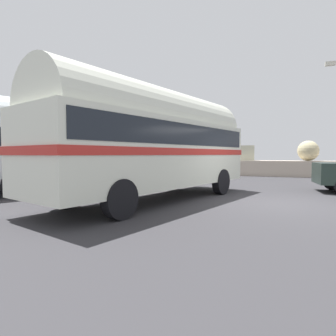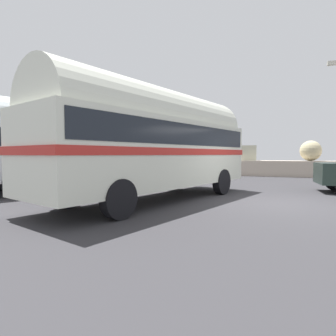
{
  "view_description": "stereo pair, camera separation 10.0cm",
  "coord_description": "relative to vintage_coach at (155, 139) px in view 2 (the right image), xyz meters",
  "views": [
    {
      "loc": [
        0.1,
        -9.32,
        1.55
      ],
      "look_at": [
        -3.18,
        -1.02,
        1.11
      ],
      "focal_mm": 29.9,
      "sensor_mm": 36.0,
      "label": 1
    },
    {
      "loc": [
        0.19,
        -9.28,
        1.55
      ],
      "look_at": [
        -3.18,
        -1.02,
        1.11
      ],
      "focal_mm": 29.9,
      "sensor_mm": 36.0,
      "label": 2
    }
  ],
  "objects": [
    {
      "name": "ground",
      "position": [
        3.68,
        0.91,
        -2.04
      ],
      "size": [
        32.0,
        26.0,
        0.02
      ],
      "color": "#323135"
    },
    {
      "name": "vintage_coach",
      "position": [
        0.0,
        0.0,
        0.0
      ],
      "size": [
        4.64,
        8.91,
        3.7
      ],
      "rotation": [
        0.0,
        0.0,
        -0.27
      ],
      "color": "black",
      "rests_on": "ground"
    },
    {
      "name": "second_coach",
      "position": [
        -4.76,
        1.58,
        0.0
      ],
      "size": [
        5.83,
        8.78,
        3.7
      ],
      "rotation": [
        0.0,
        0.0,
        -0.44
      ],
      "color": "black",
      "rests_on": "ground"
    },
    {
      "name": "breakwater",
      "position": [
        3.35,
        12.69,
        -1.3
      ],
      "size": [
        31.36,
        2.36,
        2.47
      ],
      "color": "#BBAB98",
      "rests_on": "ground"
    }
  ]
}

